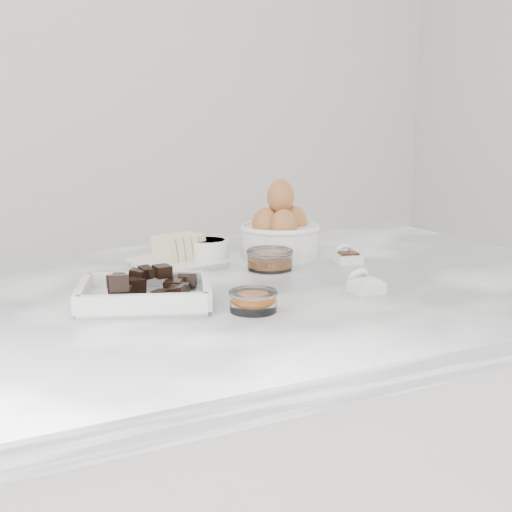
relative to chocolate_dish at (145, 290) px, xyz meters
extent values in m
cube|color=white|center=(0.20, 0.04, -0.04)|extent=(1.20, 0.80, 0.04)
cube|color=white|center=(0.00, 0.00, -0.02)|extent=(0.22, 0.19, 0.01)
cube|color=white|center=(0.14, 0.22, -0.02)|extent=(0.15, 0.15, 0.01)
cube|color=white|center=(0.14, 0.22, -0.01)|extent=(0.17, 0.17, 0.00)
cylinder|color=white|center=(0.19, 0.21, 0.00)|extent=(0.08, 0.08, 0.05)
cylinder|color=white|center=(0.19, 0.21, 0.02)|extent=(0.06, 0.06, 0.01)
cylinder|color=white|center=(0.35, 0.21, 0.01)|extent=(0.15, 0.15, 0.06)
torus|color=white|center=(0.35, 0.21, 0.04)|extent=(0.16, 0.16, 0.01)
ellipsoid|color=#A96636|center=(0.38, 0.21, 0.04)|extent=(0.05, 0.05, 0.07)
ellipsoid|color=#A96636|center=(0.31, 0.20, 0.04)|extent=(0.05, 0.05, 0.07)
ellipsoid|color=#A96636|center=(0.35, 0.24, 0.04)|extent=(0.05, 0.05, 0.07)
ellipsoid|color=#A96636|center=(0.34, 0.18, 0.04)|extent=(0.05, 0.05, 0.07)
ellipsoid|color=#A96636|center=(0.35, 0.21, 0.09)|extent=(0.05, 0.05, 0.07)
cylinder|color=white|center=(0.28, 0.12, -0.01)|extent=(0.08, 0.08, 0.03)
torus|color=white|center=(0.28, 0.12, 0.01)|extent=(0.09, 0.09, 0.01)
cylinder|color=#CD5D0E|center=(0.28, 0.12, -0.01)|extent=(0.06, 0.06, 0.01)
cylinder|color=white|center=(0.13, -0.10, -0.01)|extent=(0.07, 0.07, 0.03)
torus|color=white|center=(0.13, -0.10, 0.01)|extent=(0.07, 0.07, 0.01)
ellipsoid|color=orange|center=(0.13, -0.10, -0.01)|extent=(0.05, 0.05, 0.02)
cube|color=white|center=(0.43, 0.10, -0.01)|extent=(0.05, 0.05, 0.02)
cube|color=black|center=(0.43, 0.10, 0.00)|extent=(0.04, 0.03, 0.00)
torus|color=white|center=(0.44, 0.12, 0.00)|extent=(0.04, 0.04, 0.03)
cube|color=white|center=(0.33, -0.09, -0.01)|extent=(0.05, 0.04, 0.02)
cube|color=white|center=(0.33, -0.09, 0.00)|extent=(0.04, 0.03, 0.00)
torus|color=white|center=(0.33, -0.07, 0.00)|extent=(0.04, 0.03, 0.04)
camera|label=1|loc=(-0.32, -0.98, 0.27)|focal=50.00mm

